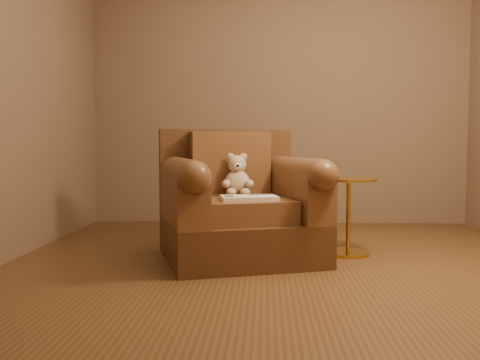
{
  "coord_description": "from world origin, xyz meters",
  "views": [
    {
      "loc": [
        -0.13,
        -3.78,
        0.87
      ],
      "look_at": [
        -0.32,
        0.09,
        0.59
      ],
      "focal_mm": 40.0,
      "sensor_mm": 36.0,
      "label": 1
    }
  ],
  "objects": [
    {
      "name": "floor",
      "position": [
        0.0,
        0.0,
        0.0
      ],
      "size": [
        4.0,
        4.0,
        0.0
      ],
      "primitive_type": "plane",
      "color": "brown",
      "rests_on": "ground"
    },
    {
      "name": "guidebook",
      "position": [
        -0.25,
        -0.07,
        0.48
      ],
      "size": [
        0.43,
        0.31,
        0.03
      ],
      "rotation": [
        0.0,
        0.0,
        0.2
      ],
      "color": "beige",
      "rests_on": "armchair"
    },
    {
      "name": "room",
      "position": [
        0.0,
        0.0,
        1.71
      ],
      "size": [
        4.02,
        4.02,
        2.71
      ],
      "color": "#765F48",
      "rests_on": "ground"
    },
    {
      "name": "teddy_bear",
      "position": [
        -0.35,
        0.28,
        0.59
      ],
      "size": [
        0.24,
        0.27,
        0.33
      ],
      "rotation": [
        0.0,
        0.0,
        0.12
      ],
      "color": "#C4AC89",
      "rests_on": "armchair"
    },
    {
      "name": "side_table",
      "position": [
        0.5,
        0.34,
        0.32
      ],
      "size": [
        0.42,
        0.42,
        0.59
      ],
      "color": "gold",
      "rests_on": "floor"
    },
    {
      "name": "armchair",
      "position": [
        -0.34,
        0.19,
        0.38
      ],
      "size": [
        1.34,
        1.31,
        0.97
      ],
      "rotation": [
        0.0,
        0.0,
        0.31
      ],
      "color": "#4B2E19",
      "rests_on": "floor"
    }
  ]
}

